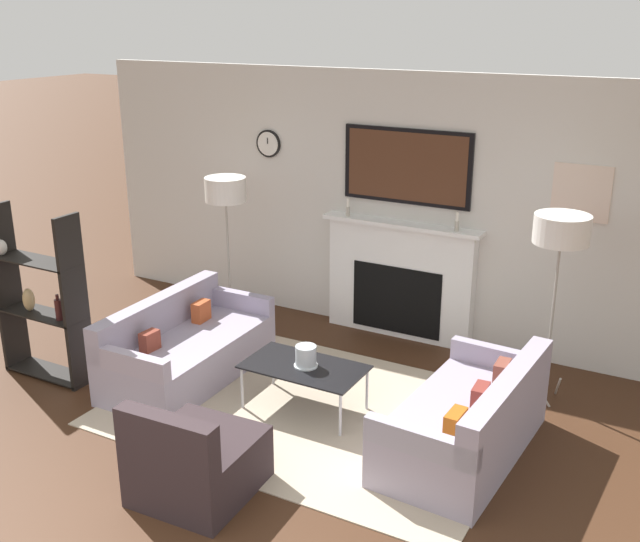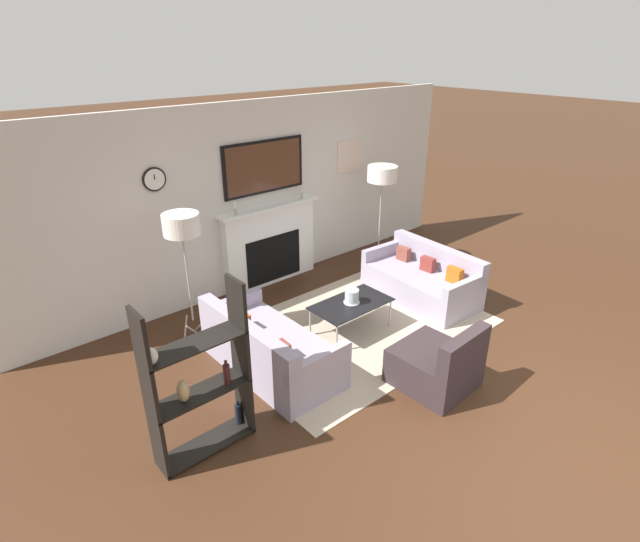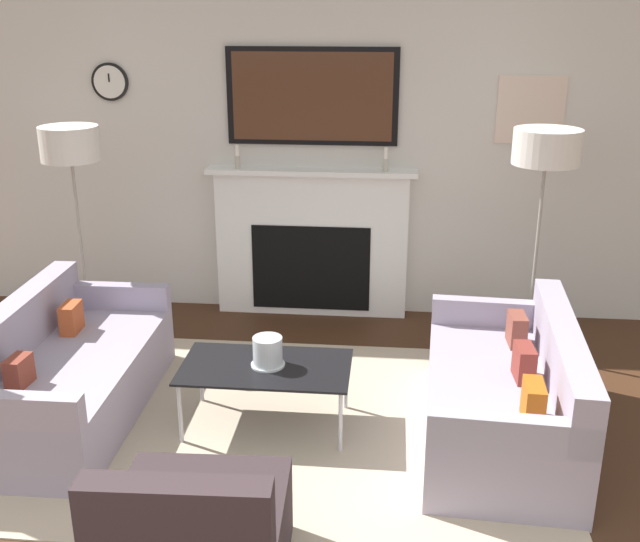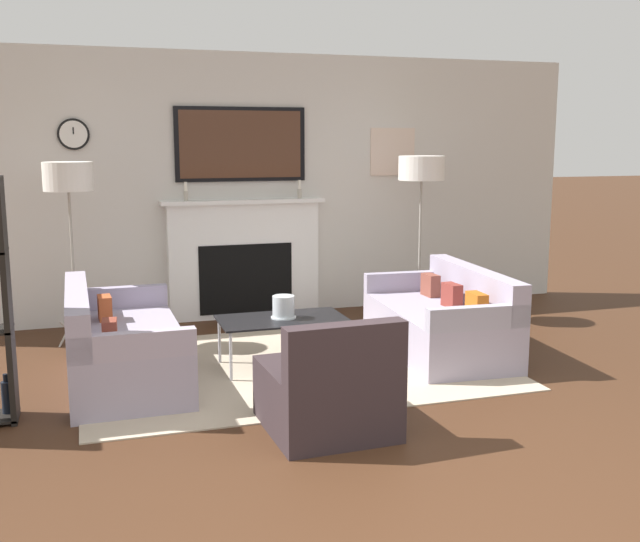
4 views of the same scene
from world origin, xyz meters
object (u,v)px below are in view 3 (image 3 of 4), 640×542
at_px(couch_left, 64,377).
at_px(couch_right, 507,398).
at_px(floor_lamp_right, 547,150).
at_px(coffee_table, 266,370).
at_px(hurricane_candle, 268,353).
at_px(floor_lamp_left, 70,147).

xyz_separation_m(couch_left, couch_right, (2.71, -0.00, 0.00)).
bearing_deg(floor_lamp_right, couch_left, -158.81).
distance_m(couch_right, floor_lamp_right, 1.76).
xyz_separation_m(couch_right, floor_lamp_right, (0.32, 1.18, 1.26)).
height_order(couch_left, floor_lamp_right, floor_lamp_right).
xyz_separation_m(couch_right, coffee_table, (-1.43, -0.00, 0.11)).
bearing_deg(hurricane_candle, floor_lamp_right, 33.93).
bearing_deg(floor_lamp_left, couch_right, -21.23).
distance_m(couch_right, hurricane_candle, 1.44).
xyz_separation_m(couch_right, floor_lamp_left, (-3.03, 1.18, 1.23)).
height_order(couch_left, hurricane_candle, couch_left).
relative_size(couch_left, hurricane_candle, 8.34).
bearing_deg(hurricane_candle, floor_lamp_left, 143.96).
height_order(couch_right, coffee_table, couch_right).
bearing_deg(coffee_table, floor_lamp_right, 33.87).
bearing_deg(floor_lamp_left, floor_lamp_right, 0.00).
bearing_deg(hurricane_candle, couch_right, -0.24).
relative_size(couch_left, couch_right, 1.02).
bearing_deg(couch_right, hurricane_candle, 179.76).
height_order(coffee_table, hurricane_candle, hurricane_candle).
distance_m(hurricane_candle, floor_lamp_right, 2.34).
bearing_deg(couch_left, floor_lamp_right, 21.19).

